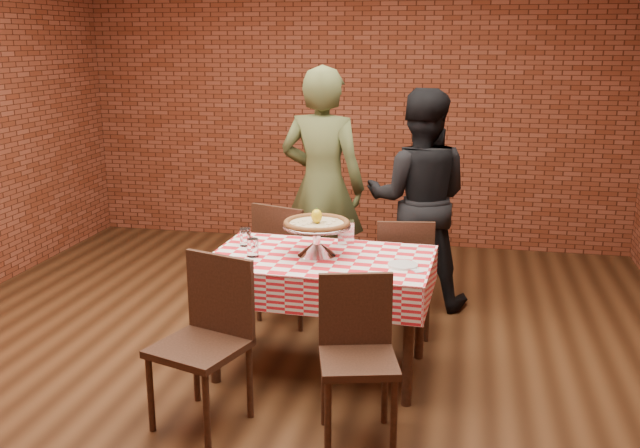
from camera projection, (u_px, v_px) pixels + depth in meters
The scene contains 19 objects.
ground at pixel (275, 366), 4.56m from camera, with size 6.00×6.00×0.00m, color black.
back_wall at pixel (353, 101), 7.03m from camera, with size 5.50×5.50×0.00m, color #612816.
table at pixel (321, 314), 4.42m from camera, with size 1.34×0.80×0.75m, color #402418.
tablecloth at pixel (321, 274), 4.36m from camera, with size 1.37×0.84×0.23m, color red, non-canonical shape.
pizza_stand at pixel (317, 240), 4.33m from camera, with size 0.43×0.43×0.19m, color silver, non-canonical shape.
pizza at pixel (317, 224), 4.31m from camera, with size 0.41×0.41×0.03m, color #C5B587.
lemon at pixel (317, 216), 4.30m from camera, with size 0.07×0.07×0.09m, color yellow.
water_glass_left at pixel (253, 248), 4.31m from camera, with size 0.07×0.07×0.11m, color white.
water_glass_right at pixel (245, 237), 4.54m from camera, with size 0.07×0.07×0.11m, color white.
side_plate at pixel (403, 265), 4.14m from camera, with size 0.18×0.18×0.01m, color white.
sweetener_packet_a at pixel (419, 272), 4.03m from camera, with size 0.05×0.04×0.01m, color white.
sweetener_packet_b at pixel (413, 270), 4.07m from camera, with size 0.05×0.04×0.01m, color white.
condiment_caddy at pixel (346, 232), 4.59m from camera, with size 0.11×0.08×0.15m, color silver.
chair_near_left at pixel (199, 346), 3.76m from camera, with size 0.44×0.44×0.92m, color #402418, non-canonical shape.
chair_near_right at pixel (358, 364), 3.61m from camera, with size 0.39×0.39×0.87m, color #402418, non-canonical shape.
chair_far_left at pixel (293, 261), 5.24m from camera, with size 0.43×0.43×0.91m, color #402418, non-canonical shape.
chair_far_right at pixel (403, 275), 5.00m from camera, with size 0.39×0.39×0.86m, color #402418, non-canonical shape.
diner_olive at pixel (322, 187), 5.50m from camera, with size 0.68×0.45×1.87m, color #47502B.
diner_black at pixel (419, 199), 5.44m from camera, with size 0.83×0.64×1.70m, color black.
Camera 1 is at (1.14, -4.02, 2.05)m, focal length 39.57 mm.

